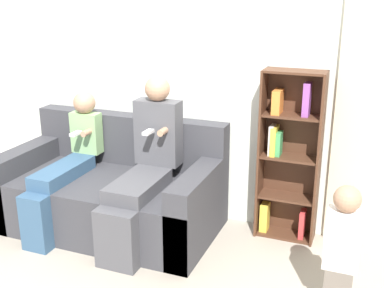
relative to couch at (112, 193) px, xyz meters
name	(u,v)px	position (x,y,z in m)	size (l,w,h in m)	color
ground_plane	(111,266)	(0.31, -0.57, -0.30)	(14.00, 14.00, 0.00)	#9E9384
back_wall	(168,71)	(0.31, 0.51, 0.98)	(10.00, 0.06, 2.55)	silver
couch	(112,193)	(0.00, 0.00, 0.00)	(1.79, 0.95, 0.89)	#38383D
adult_seated	(145,163)	(0.37, -0.09, 0.36)	(0.37, 0.90, 1.29)	#47474C
child_seated	(66,163)	(-0.34, -0.14, 0.27)	(0.26, 0.92, 1.11)	#335170
toddler_standing	(342,248)	(1.90, -0.49, 0.16)	(0.21, 0.16, 0.86)	#70665B
bookshelf	(288,155)	(1.40, 0.39, 0.40)	(0.47, 0.23, 1.37)	#4C2D1E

